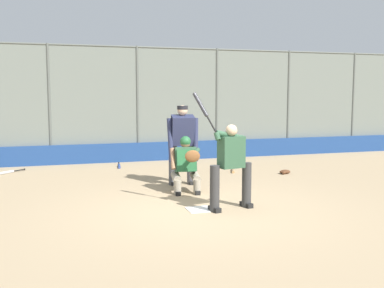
% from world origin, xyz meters
% --- Properties ---
extents(ground_plane, '(160.00, 160.00, 0.00)m').
position_xyz_m(ground_plane, '(0.00, 0.00, 0.00)').
color(ground_plane, tan).
extents(home_plate_marker, '(0.43, 0.43, 0.01)m').
position_xyz_m(home_plate_marker, '(0.00, 0.00, 0.01)').
color(home_plate_marker, white).
rests_on(home_plate_marker, ground_plane).
extents(backstop_fence, '(20.37, 0.08, 3.45)m').
position_xyz_m(backstop_fence, '(0.00, -6.13, 1.81)').
color(backstop_fence, '#515651').
rests_on(backstop_fence, ground_plane).
extents(padding_wall, '(19.88, 0.18, 0.55)m').
position_xyz_m(padding_wall, '(0.00, -6.03, 0.28)').
color(padding_wall, navy).
rests_on(padding_wall, ground_plane).
extents(bleachers_beyond, '(14.20, 1.95, 1.16)m').
position_xyz_m(bleachers_beyond, '(-2.92, -8.28, 0.38)').
color(bleachers_beyond, slate).
rests_on(bleachers_beyond, ground_plane).
extents(batter_at_plate, '(1.04, 0.55, 2.05)m').
position_xyz_m(batter_at_plate, '(-0.53, 0.11, 0.81)').
color(batter_at_plate, '#333333').
rests_on(batter_at_plate, ground_plane).
extents(catcher_behind_plate, '(0.63, 0.76, 1.16)m').
position_xyz_m(catcher_behind_plate, '(-0.15, -1.38, 0.60)').
color(catcher_behind_plate, gray).
rests_on(catcher_behind_plate, ground_plane).
extents(umpire_home, '(0.72, 0.47, 1.78)m').
position_xyz_m(umpire_home, '(-0.30, -2.19, 0.96)').
color(umpire_home, '#4C4C51').
rests_on(umpire_home, ground_plane).
extents(spare_bat_by_padding, '(0.15, 0.89, 0.07)m').
position_xyz_m(spare_bat_by_padding, '(0.72, -5.10, 0.03)').
color(spare_bat_by_padding, black).
rests_on(spare_bat_by_padding, ground_plane).
extents(spare_bat_third_base_side, '(0.34, 0.83, 0.07)m').
position_xyz_m(spare_bat_third_base_side, '(-2.04, -3.49, 0.03)').
color(spare_bat_third_base_side, black).
rests_on(spare_bat_third_base_side, ground_plane).
extents(spare_bat_first_base_side, '(0.67, 0.62, 0.07)m').
position_xyz_m(spare_bat_first_base_side, '(3.60, -4.87, 0.03)').
color(spare_bat_first_base_side, black).
rests_on(spare_bat_first_base_side, ground_plane).
extents(fielding_glove_on_dirt, '(0.29, 0.22, 0.10)m').
position_xyz_m(fielding_glove_on_dirt, '(-3.17, -2.77, 0.05)').
color(fielding_glove_on_dirt, '#56331E').
rests_on(fielding_glove_on_dirt, ground_plane).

